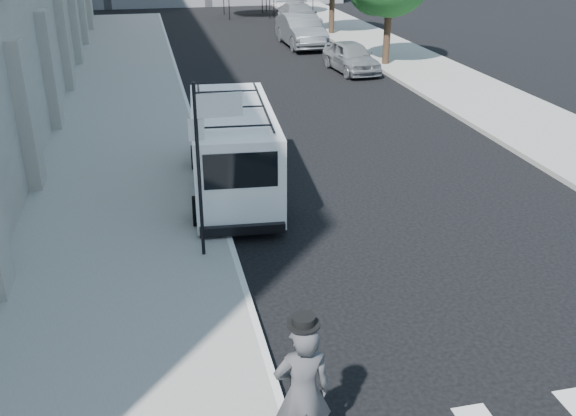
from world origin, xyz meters
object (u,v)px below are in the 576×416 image
parked_car_c (299,16)px  parked_car_a (351,57)px  cargo_van (233,149)px  parked_car_b (301,31)px  businessman (303,393)px

parked_car_c → parked_car_a: bearing=-93.2°
cargo_van → parked_car_b: size_ratio=1.18×
businessman → cargo_van: size_ratio=0.34×
businessman → parked_car_c: 35.09m
businessman → parked_car_c: businessman is taller
cargo_van → parked_car_c: size_ratio=1.15×
parked_car_b → businessman: bearing=-104.6°
parked_car_a → parked_car_c: size_ratio=0.77×
parked_car_a → parked_car_c: (0.62, 12.57, 0.08)m
businessman → parked_car_a: bearing=-105.7°
parked_car_a → cargo_van: bearing=-124.0°
cargo_van → parked_car_b: cargo_van is taller
businessman → cargo_van: 8.89m
parked_car_a → parked_car_b: bearing=91.4°
businessman → parked_car_a: size_ratio=0.51×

